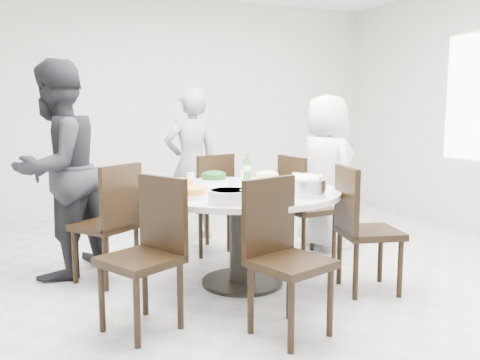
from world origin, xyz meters
name	(u,v)px	position (x,y,z in m)	size (l,w,h in m)	color
floor	(253,279)	(0.00, 0.00, 0.00)	(6.00, 6.00, 0.01)	#B8B8BD
wall_back	(163,106)	(0.00, 3.00, 1.40)	(6.00, 0.01, 2.80)	silver
dining_table	(242,237)	(-0.12, -0.05, 0.38)	(1.50, 1.50, 0.75)	silver
chair_ne	(309,207)	(0.72, 0.39, 0.47)	(0.42, 0.42, 0.95)	black
chair_n	(204,203)	(-0.11, 0.94, 0.47)	(0.42, 0.42, 0.95)	black
chair_nw	(105,223)	(-1.10, 0.41, 0.47)	(0.42, 0.42, 0.95)	black
chair_sw	(140,256)	(-1.02, -0.61, 0.47)	(0.42, 0.42, 0.95)	black
chair_s	(291,259)	(-0.20, -1.01, 0.47)	(0.42, 0.42, 0.95)	black
chair_se	(370,229)	(0.71, -0.55, 0.47)	(0.42, 0.42, 0.95)	black
diner_right	(326,172)	(1.04, 0.62, 0.75)	(0.74, 0.48, 1.51)	white
diner_middle	(191,165)	(-0.08, 1.44, 0.79)	(0.58, 0.38, 1.58)	black
diner_left	(57,170)	(-1.43, 0.71, 0.88)	(0.86, 0.67, 1.76)	black
dish_greens	(214,178)	(-0.18, 0.43, 0.79)	(0.27, 0.27, 0.07)	white
dish_pale	(267,178)	(0.25, 0.29, 0.78)	(0.25, 0.25, 0.07)	white
dish_orange	(179,186)	(-0.58, 0.11, 0.79)	(0.27, 0.27, 0.07)	white
dish_redbrown	(305,185)	(0.34, -0.22, 0.79)	(0.30, 0.30, 0.08)	white
dish_tofu	(192,193)	(-0.58, -0.25, 0.78)	(0.26, 0.26, 0.07)	white
rice_bowl	(306,187)	(0.21, -0.47, 0.81)	(0.28, 0.28, 0.12)	silver
soup_bowl	(229,196)	(-0.41, -0.53, 0.79)	(0.28, 0.28, 0.09)	white
beverage_bottle	(247,166)	(0.15, 0.48, 0.87)	(0.07, 0.07, 0.23)	#3B7F33
tea_cups	(215,175)	(-0.12, 0.59, 0.79)	(0.07, 0.07, 0.08)	white
chopsticks	(211,178)	(-0.14, 0.62, 0.76)	(0.24, 0.04, 0.01)	tan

